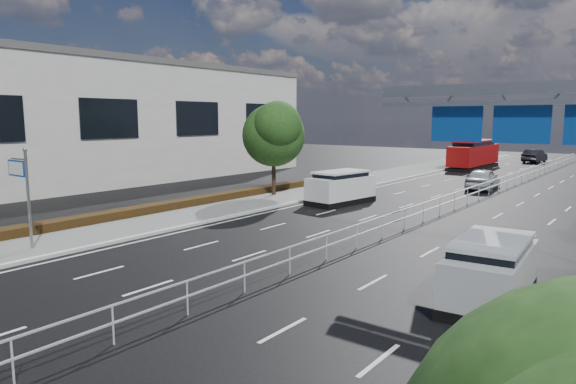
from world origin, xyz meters
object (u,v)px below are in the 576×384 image
Objects in this scene: near_car_silver at (483,179)px; silver_minivan at (491,271)px; red_bus at (474,154)px; white_minivan at (341,187)px; toilet_sign at (22,181)px; overhead_gantry at (543,116)px; near_car_dark at (535,156)px.

silver_minivan reaches higher than near_car_silver.
red_bus is at bearing -75.34° from near_car_silver.
red_bus is at bearing 98.90° from white_minivan.
white_minivan is at bearing 131.25° from silver_minivan.
silver_minivan is at bearing 17.25° from toilet_sign.
overhead_gantry is (17.69, 10.05, 2.66)m from toilet_sign.
toilet_sign is at bearing 87.56° from near_car_dark.
toilet_sign reaches higher than near_car_silver.
red_bus is (-14.08, 37.54, -3.98)m from overhead_gantry.
near_car_silver is at bearing 111.18° from overhead_gantry.
white_minivan reaches higher than near_car_dark.
red_bus reaches higher than near_car_dark.
silver_minivan is at bearing 105.11° from near_car_dark.
toilet_sign reaches higher than white_minivan.
toilet_sign is 18.92m from white_minivan.
near_car_dark is (3.75, 12.14, -0.81)m from red_bus.
near_car_silver is 0.98× the size of near_car_dark.
near_car_dark is 1.02× the size of silver_minivan.
overhead_gantry is 22.77m from near_car_silver.
overhead_gantry reaches higher than toilet_sign.
red_bus is at bearing 110.55° from overhead_gantry.
silver_minivan reaches higher than near_car_dark.
near_car_silver is 29.02m from near_car_dark.
near_car_silver is (5.33, 12.49, -0.21)m from white_minivan.
red_bus is (-0.70, 29.27, 0.58)m from white_minivan.
red_bus is 44.39m from silver_minivan.
white_minivan is at bearing -88.10° from red_bus.
near_car_dark is at bearing 101.74° from overhead_gantry.
toilet_sign is 0.89× the size of silver_minivan.
near_car_silver is (9.65, 30.81, -2.11)m from toilet_sign.
overhead_gantry is 2.09× the size of near_car_silver.
near_car_silver is at bearing 74.41° from white_minivan.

